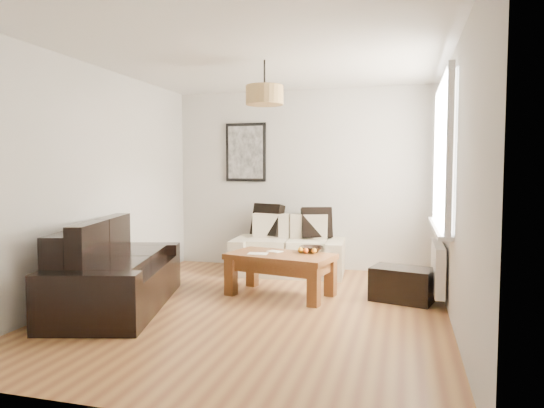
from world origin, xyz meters
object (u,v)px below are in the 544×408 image
(loveseat_cream, at_px, (288,247))
(sofa_leather, at_px, (117,268))
(coffee_table, at_px, (281,275))
(ottoman, at_px, (402,284))

(loveseat_cream, height_order, sofa_leather, sofa_leather)
(loveseat_cream, xyz_separation_m, coffee_table, (0.19, -1.18, -0.14))
(loveseat_cream, distance_m, ottoman, 1.87)
(loveseat_cream, bearing_deg, sofa_leather, -126.93)
(loveseat_cream, height_order, coffee_table, loveseat_cream)
(coffee_table, distance_m, ottoman, 1.36)
(sofa_leather, distance_m, coffee_table, 1.79)
(loveseat_cream, distance_m, sofa_leather, 2.48)
(sofa_leather, relative_size, coffee_table, 1.63)
(sofa_leather, xyz_separation_m, ottoman, (2.88, 1.03, -0.23))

